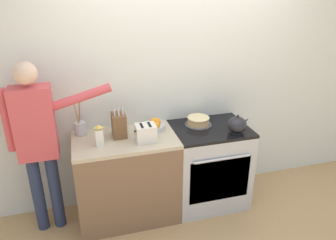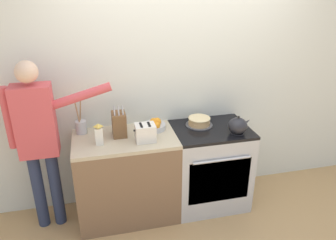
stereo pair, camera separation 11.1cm
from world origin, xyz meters
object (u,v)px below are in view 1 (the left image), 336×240
stove_range (208,165)px  fruit_bowl (154,125)px  knife_block (119,125)px  toaster (146,133)px  person_baker (38,136)px  utensil_crock (80,128)px  layer_cake (198,121)px  milk_carton (99,136)px  tea_kettle (237,125)px

stove_range → fruit_bowl: size_ratio=3.80×
fruit_bowl → knife_block: bearing=-171.4°
toaster → person_baker: 0.95m
utensil_crock → toaster: bearing=-27.4°
layer_cake → toaster: size_ratio=1.37×
knife_block → utensil_crock: (-0.36, 0.13, -0.05)m
utensil_crock → milk_carton: (0.16, -0.27, 0.03)m
person_baker → milk_carton: bearing=-1.0°
tea_kettle → toaster: size_ratio=1.13×
person_baker → stove_range: bearing=9.8°
utensil_crock → toaster: utensil_crock is taller
utensil_crock → milk_carton: 0.32m
utensil_crock → person_baker: size_ratio=0.20×
stove_range → layer_cake: 0.50m
tea_kettle → fruit_bowl: tea_kettle is taller
knife_block → utensil_crock: 0.38m
knife_block → person_baker: size_ratio=0.19×
fruit_bowl → milk_carton: size_ratio=1.15×
stove_range → layer_cake: size_ratio=3.22×
knife_block → person_baker: person_baker is taller
toaster → knife_block: bearing=143.0°
knife_block → toaster: knife_block is taller
stove_range → person_baker: bearing=179.0°
tea_kettle → milk_carton: bearing=176.5°
fruit_bowl → milk_carton: (-0.55, -0.19, 0.05)m
tea_kettle → knife_block: bearing=168.8°
tea_kettle → toaster: tea_kettle is taller
milk_carton → toaster: bearing=-3.6°
knife_block → utensil_crock: utensil_crock is taller
fruit_bowl → toaster: 0.26m
toaster → person_baker: bearing=171.8°
stove_range → tea_kettle: size_ratio=3.91×
utensil_crock → fruit_bowl: (0.71, -0.08, -0.03)m
fruit_bowl → utensil_crock: bearing=173.5°
toaster → layer_cake: bearing=19.0°
layer_cake → stove_range: bearing=-44.9°
layer_cake → fruit_bowl: bearing=178.1°
stove_range → layer_cake: bearing=135.1°
toaster → utensil_crock: bearing=152.6°
knife_block → toaster: size_ratio=1.57×
toaster → milk_carton: bearing=176.4°
toaster → stove_range: bearing=8.7°
stove_range → person_baker: person_baker is taller
knife_block → fruit_bowl: size_ratio=1.35×
stove_range → utensil_crock: utensil_crock is taller
layer_cake → tea_kettle: bearing=-40.3°
tea_kettle → knife_block: size_ratio=0.72×
toaster → milk_carton: 0.42m
tea_kettle → person_baker: (-1.84, 0.19, 0.03)m
utensil_crock → toaster: 0.65m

